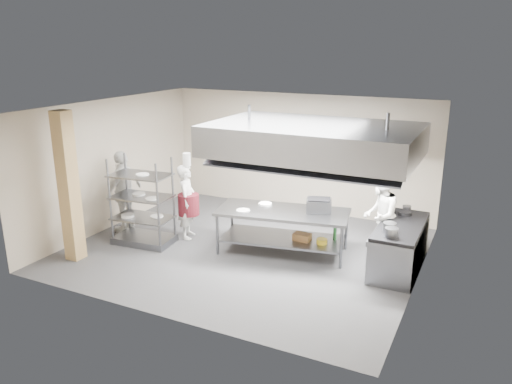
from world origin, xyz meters
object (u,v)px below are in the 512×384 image
at_px(chef_head, 187,202).
at_px(griddle, 319,205).
at_px(pass_rack, 142,201).
at_px(stockpot, 390,227).
at_px(chef_plating, 124,191).
at_px(island, 282,231).
at_px(cooking_range, 399,248).
at_px(chef_line, 380,216).

relative_size(chef_head, griddle, 3.32).
bearing_deg(pass_rack, stockpot, 1.31).
height_order(pass_rack, stockpot, pass_rack).
distance_m(chef_head, chef_plating, 1.56).
bearing_deg(island, stockpot, -15.82).
xyz_separation_m(pass_rack, griddle, (3.58, 1.15, 0.08)).
xyz_separation_m(cooking_range, chef_head, (-4.55, -0.43, 0.41)).
relative_size(pass_rack, chef_plating, 1.00).
height_order(island, pass_rack, pass_rack).
bearing_deg(cooking_range, griddle, 179.30).
bearing_deg(stockpot, island, 174.67).
height_order(chef_plating, griddle, chef_plating).
bearing_deg(chef_line, chef_head, -85.48).
bearing_deg(chef_head, pass_rack, 115.16).
bearing_deg(chef_line, island, -78.06).
relative_size(island, pass_rack, 1.42).
relative_size(pass_rack, stockpot, 7.85).
relative_size(pass_rack, cooking_range, 0.95).
relative_size(griddle, stockpot, 2.08).
relative_size(chef_plating, stockpot, 7.84).
distance_m(island, chef_plating, 3.81).
distance_m(cooking_range, griddle, 1.77).
bearing_deg(stockpot, griddle, 162.09).
distance_m(chef_head, griddle, 2.94).
bearing_deg(chef_line, stockpot, 17.44).
xyz_separation_m(island, griddle, (0.67, 0.29, 0.58)).
height_order(griddle, stockpot, griddle).
bearing_deg(chef_plating, pass_rack, 62.73).
bearing_deg(chef_line, cooking_range, 48.98).
bearing_deg(island, pass_rack, -173.99).
distance_m(island, stockpot, 2.27).
height_order(cooking_range, chef_head, chef_head).
bearing_deg(chef_line, chef_plating, -85.57).
distance_m(chef_head, stockpot, 4.43).
xyz_separation_m(chef_line, chef_plating, (-5.60, -1.05, 0.05)).
relative_size(cooking_range, chef_line, 1.12).
relative_size(cooking_range, chef_head, 1.20).
xyz_separation_m(island, stockpot, (2.20, -0.21, 0.53)).
height_order(pass_rack, chef_plating, pass_rack).
distance_m(pass_rack, stockpot, 5.16).
xyz_separation_m(chef_line, griddle, (-1.18, -0.31, 0.14)).
xyz_separation_m(island, chef_plating, (-3.75, -0.44, 0.49)).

